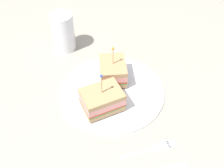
% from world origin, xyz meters
% --- Properties ---
extents(ground_plane, '(1.10, 1.10, 0.02)m').
position_xyz_m(ground_plane, '(0.00, 0.00, -0.01)').
color(ground_plane, '#9E9384').
extents(plate, '(0.28, 0.28, 0.01)m').
position_xyz_m(plate, '(0.00, 0.00, 0.00)').
color(plate, white).
rests_on(plate, ground_plane).
extents(sandwich_half_front, '(0.10, 0.08, 0.11)m').
position_xyz_m(sandwich_half_front, '(0.04, 0.00, 0.04)').
color(sandwich_half_front, tan).
rests_on(sandwich_half_front, plate).
extents(sandwich_half_back, '(0.11, 0.12, 0.11)m').
position_xyz_m(sandwich_half_back, '(-0.06, 0.02, 0.04)').
color(sandwich_half_back, tan).
rests_on(sandwich_half_back, plate).
extents(drink_glass, '(0.07, 0.07, 0.12)m').
position_xyz_m(drink_glass, '(0.18, 0.16, 0.05)').
color(drink_glass, '#B74C33').
rests_on(drink_glass, ground_plane).
extents(fork, '(0.06, 0.13, 0.00)m').
position_xyz_m(fork, '(-0.17, -0.10, 0.00)').
color(fork, silver).
rests_on(fork, ground_plane).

